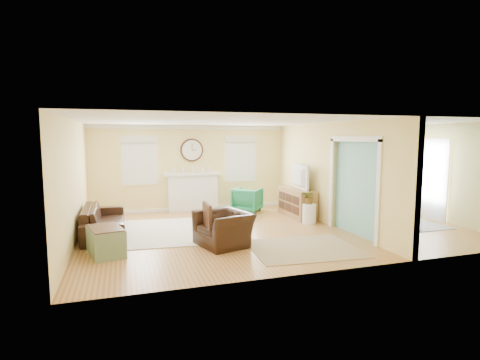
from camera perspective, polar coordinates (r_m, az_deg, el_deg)
name	(u,v)px	position (r m, az deg, el deg)	size (l,w,h in m)	color
floor	(275,229)	(9.32, 5.30, -7.39)	(9.00, 9.00, 0.00)	brown
wall_back	(239,167)	(11.90, -0.21, 2.02)	(9.00, 0.02, 2.60)	#E8D181
wall_front	(345,194)	(6.45, 15.75, -2.05)	(9.00, 0.02, 2.60)	#E8D181
wall_left	(73,183)	(8.45, -24.04, -0.40)	(0.02, 6.00, 2.60)	#E8D181
wall_right	(425,171)	(11.60, 26.35, 1.22)	(0.02, 6.00, 2.60)	#E8D181
ceiling	(276,122)	(9.05, 5.47, 8.81)	(9.00, 6.00, 0.02)	white
partition	(325,171)	(10.01, 12.76, 1.33)	(0.17, 6.00, 2.60)	#E8D181
fireplace	(193,191)	(11.51, -7.19, -1.71)	(1.70, 0.30, 1.17)	white
wall_clock	(192,150)	(11.49, -7.36, 4.55)	(0.70, 0.07, 0.70)	#46281C
window_left	(139,157)	(11.31, -15.09, 3.38)	(1.05, 0.13, 1.42)	white
window_right	(241,156)	(11.85, 0.08, 3.73)	(1.05, 0.13, 1.42)	white
french_doors	(423,178)	(11.58, 26.14, 0.23)	(0.06, 1.70, 2.20)	white
pendant	(381,139)	(10.58, 20.69, 5.92)	(0.30, 0.30, 0.55)	gold
rug_cream	(166,231)	(9.15, -11.17, -7.69)	(3.13, 2.71, 0.02)	beige
rug_jute	(304,248)	(7.78, 9.68, -10.23)	(2.11, 1.73, 0.01)	gray
rug_grey	(374,219)	(10.93, 19.71, -5.64)	(2.47, 3.09, 0.01)	gray
sofa	(104,220)	(9.21, -20.01, -5.78)	(2.29, 0.89, 0.67)	black
eames_chair	(224,229)	(7.82, -2.51, -7.42)	(1.08, 0.94, 0.70)	black
green_chair	(247,200)	(11.32, 1.13, -3.02)	(0.77, 0.79, 0.72)	#1C7243
trunk	(106,241)	(7.68, -19.78, -8.73)	(0.77, 1.03, 0.53)	gray
credenza	(297,203)	(10.69, 8.63, -3.43)	(0.51, 1.51, 0.80)	#986C40
tv	(297,177)	(10.58, 8.62, 0.49)	(1.16, 0.15, 0.67)	black
garden_stool	(309,214)	(9.93, 10.50, -5.07)	(0.35, 0.35, 0.51)	white
potted_plant	(310,197)	(9.85, 10.55, -2.49)	(0.35, 0.31, 0.39)	#337F33
dining_table	(374,208)	(10.86, 19.78, -3.99)	(1.85, 1.03, 0.65)	#46281C
dining_chair_n	(351,192)	(11.76, 16.62, -1.83)	(0.54, 0.54, 0.99)	gray
dining_chair_s	(406,209)	(10.02, 24.00, -4.00)	(0.45, 0.45, 0.86)	gray
dining_chair_w	(358,203)	(10.44, 17.56, -3.30)	(0.43, 0.43, 0.87)	white
dining_chair_e	(392,200)	(11.18, 22.14, -2.85)	(0.39, 0.39, 0.87)	gray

